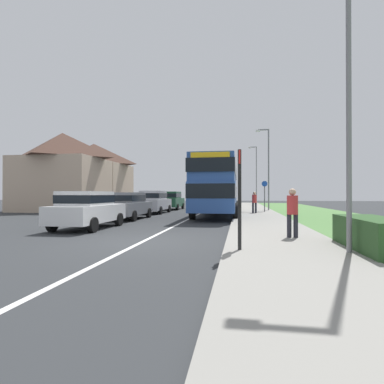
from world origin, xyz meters
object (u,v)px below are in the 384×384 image
bus_stop_sign (240,192)px  parked_car_silver (154,201)px  parked_car_grey (127,204)px  street_lamp_near (344,59)px  double_decker_bus (217,184)px  street_lamp_far (256,172)px  street_lamp_mid (267,164)px  cycle_route_sign (265,195)px  pedestrian_at_stop (292,210)px  pedestrian_walking_away (254,201)px  parked_car_white (88,208)px  parked_car_dark_green (171,200)px

bus_stop_sign → parked_car_silver: bearing=113.6°
parked_car_grey → street_lamp_near: size_ratio=0.53×
parked_car_silver → street_lamp_near: 17.93m
double_decker_bus → street_lamp_far: size_ratio=1.21×
street_lamp_near → street_lamp_far: size_ratio=1.02×
parked_car_silver → bus_stop_sign: 16.46m
parked_car_silver → street_lamp_mid: (8.97, 3.98, 3.15)m
cycle_route_sign → street_lamp_mid: bearing=80.2°
street_lamp_far → pedestrian_at_stop: bearing=-91.0°
pedestrian_at_stop → street_lamp_far: 33.09m
double_decker_bus → cycle_route_sign: (3.42, 3.88, -0.71)m
double_decker_bus → parked_car_grey: bearing=-148.1°
pedestrian_walking_away → pedestrian_at_stop: bearing=-87.3°
pedestrian_at_stop → street_lamp_mid: 17.01m
bus_stop_sign → street_lamp_near: (2.46, 0.05, 3.15)m
bus_stop_sign → street_lamp_near: bearing=1.2°
pedestrian_walking_away → street_lamp_far: 20.84m
cycle_route_sign → street_lamp_near: 16.74m
street_lamp_near → parked_car_grey: bearing=134.0°
parked_car_silver → pedestrian_walking_away: (7.66, -0.33, 0.02)m
pedestrian_at_stop → cycle_route_sign: bearing=88.8°
pedestrian_at_stop → bus_stop_sign: (-1.65, -2.35, 0.56)m
pedestrian_at_stop → street_lamp_near: street_lamp_near is taller
parked_car_silver → bus_stop_sign: (6.59, -15.07, 0.59)m
parked_car_white → parked_car_dark_green: size_ratio=0.93×
parked_car_white → street_lamp_mid: street_lamp_mid is taller
bus_stop_sign → cycle_route_sign: bus_stop_sign is taller
street_lamp_far → cycle_route_sign: bearing=-91.0°
parked_car_grey → bus_stop_sign: (6.57, -9.41, 0.66)m
cycle_route_sign → double_decker_bus: bearing=-131.4°
double_decker_bus → street_lamp_near: size_ratio=1.19×
parked_car_silver → street_lamp_mid: size_ratio=0.62×
parked_car_white → pedestrian_at_stop: bearing=-15.1°
cycle_route_sign → parked_car_silver: bearing=-170.8°
parked_car_dark_green → bus_stop_sign: (6.52, -20.79, 0.59)m
parked_car_white → pedestrian_walking_away: bearing=53.5°
pedestrian_at_stop → street_lamp_far: size_ratio=0.21×
double_decker_bus → pedestrian_at_stop: bearing=-72.9°
parked_car_white → pedestrian_at_stop: 8.42m
parked_car_dark_green → bus_stop_sign: size_ratio=1.70×
parked_car_dark_green → street_lamp_near: size_ratio=0.53×
parked_car_silver → cycle_route_sign: cycle_route_sign is taller
parked_car_white → street_lamp_mid: (8.86, 14.51, 3.22)m
parked_car_dark_green → street_lamp_mid: 9.61m
double_decker_bus → street_lamp_mid: (3.87, 6.47, 1.96)m
parked_car_grey → pedestrian_at_stop: bearing=-40.7°
pedestrian_walking_away → street_lamp_far: street_lamp_far is taller
pedestrian_at_stop → parked_car_white: bearing=164.9°
parked_car_grey → street_lamp_near: 13.56m
street_lamp_mid → street_lamp_far: (-0.13, 16.18, 0.52)m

